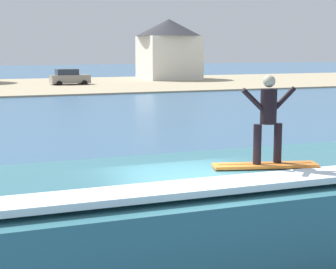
% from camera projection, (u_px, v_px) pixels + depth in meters
% --- Properties ---
extents(wave_crest, '(11.00, 4.77, 1.89)m').
position_uv_depth(wave_crest, '(216.00, 211.00, 11.69)').
color(wave_crest, '#336D79').
rests_on(wave_crest, ground_plane).
extents(surfboard, '(2.10, 0.95, 0.06)m').
position_uv_depth(surfboard, '(265.00, 165.00, 11.17)').
color(surfboard, orange).
rests_on(surfboard, wave_crest).
extents(surfer, '(1.21, 0.32, 1.73)m').
position_uv_depth(surfer, '(268.00, 114.00, 11.07)').
color(surfer, black).
rests_on(surfer, surfboard).
extents(car_far_shore, '(4.26, 2.32, 1.86)m').
position_uv_depth(car_far_shore, '(69.00, 77.00, 62.80)').
color(car_far_shore, gray).
rests_on(car_far_shore, ground_plane).
extents(house_gabled_white, '(8.48, 8.48, 7.79)m').
position_uv_depth(house_gabled_white, '(169.00, 47.00, 73.03)').
color(house_gabled_white, silver).
rests_on(house_gabled_white, ground_plane).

